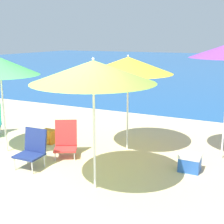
# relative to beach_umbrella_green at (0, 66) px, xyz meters

# --- Properties ---
(ground_plane) EXTENTS (60.00, 60.00, 0.00)m
(ground_plane) POSITION_rel_beach_umbrella_green_xyz_m (1.82, -1.36, -1.84)
(ground_plane) COLOR beige
(sea_water) EXTENTS (60.00, 40.00, 0.01)m
(sea_water) POSITION_rel_beach_umbrella_green_xyz_m (1.82, 24.44, -1.84)
(sea_water) COLOR #1E5699
(sea_water) RESTS_ON ground
(beach_umbrella_green) EXTENTS (1.61, 1.61, 2.07)m
(beach_umbrella_green) POSITION_rel_beach_umbrella_green_xyz_m (0.00, 0.00, 0.00)
(beach_umbrella_green) COLOR white
(beach_umbrella_green) RESTS_ON ground
(beach_umbrella_lime) EXTENTS (1.93, 1.93, 2.13)m
(beach_umbrella_lime) POSITION_rel_beach_umbrella_green_xyz_m (2.56, -0.68, 0.07)
(beach_umbrella_lime) COLOR white
(beach_umbrella_lime) RESTS_ON ground
(beach_umbrella_yellow) EXTENTS (1.89, 1.89, 2.07)m
(beach_umbrella_yellow) POSITION_rel_beach_umbrella_green_xyz_m (2.32, 1.25, 0.01)
(beach_umbrella_yellow) COLOR white
(beach_umbrella_yellow) RESTS_ON ground
(beach_chair_red) EXTENTS (0.63, 0.64, 0.74)m
(beach_chair_red) POSITION_rel_beach_umbrella_green_xyz_m (1.31, 0.35, -1.50)
(beach_chair_red) COLOR silver
(beach_chair_red) RESTS_ON ground
(beach_chair_navy) EXTENTS (0.49, 0.49, 0.73)m
(beach_chair_navy) POSITION_rel_beach_umbrella_green_xyz_m (1.06, -0.40, -1.47)
(beach_chair_navy) COLOR silver
(beach_chair_navy) RESTS_ON ground
(backpack_orange) EXTENTS (0.31, 0.26, 0.32)m
(backpack_orange) POSITION_rel_beach_umbrella_green_xyz_m (0.50, 0.84, -1.69)
(backpack_orange) COLOR orange
(backpack_orange) RESTS_ON ground
(cooler_box) EXTENTS (0.39, 0.32, 0.33)m
(cooler_box) POSITION_rel_beach_umbrella_green_xyz_m (3.82, 0.68, -1.68)
(cooler_box) COLOR #2859B2
(cooler_box) RESTS_ON ground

